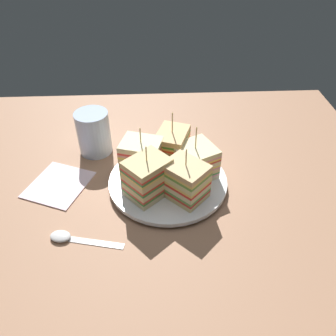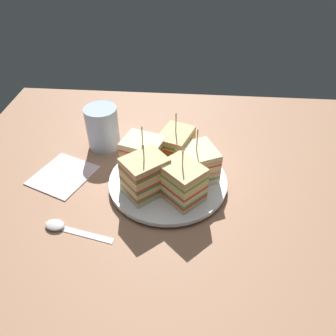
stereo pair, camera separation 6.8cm
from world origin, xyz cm
name	(u,v)px [view 1 (the left image)]	position (x,y,z in cm)	size (l,w,h in cm)	color
ground_plane	(168,188)	(0.00, 0.00, -0.90)	(96.89, 81.81, 1.80)	#9D7053
plate	(168,181)	(0.00, 0.00, 0.97)	(24.45, 24.45, 1.60)	white
sandwich_wedge_0	(194,161)	(5.44, 1.41, 4.98)	(10.25, 10.02, 11.65)	beige
sandwich_wedge_1	(172,148)	(1.12, 5.51, 5.55)	(8.20, 9.40, 12.49)	beige
sandwich_wedge_2	(142,158)	(-5.19, 2.17, 5.60)	(9.36, 8.32, 11.30)	beige
sandwich_wedge_3	(148,178)	(-4.04, -3.91, 5.65)	(9.99, 9.85, 11.38)	beige
sandwich_wedge_4	(185,181)	(2.97, -4.78, 5.37)	(9.94, 9.89, 11.17)	#DDC17E
spoon	(69,238)	(-18.25, -13.37, 0.41)	(13.56, 4.80, 1.00)	silver
napkin	(59,184)	(-22.88, 1.07, 0.25)	(11.16, 12.05, 0.50)	silver
drinking_glass	(94,135)	(-16.33, 12.85, 4.38)	(7.55, 7.55, 10.14)	silver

